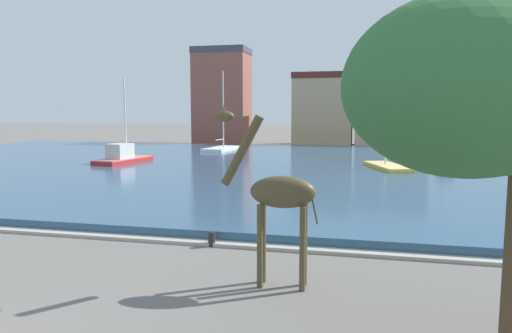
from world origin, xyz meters
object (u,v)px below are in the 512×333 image
at_px(giraffe_statue, 277,195).
at_px(sailboat_grey, 443,154).
at_px(mooring_bollard, 212,239).
at_px(sailboat_white, 224,150).
at_px(sailboat_yellow, 384,168).
at_px(sailboat_red, 126,159).

xyz_separation_m(giraffe_statue, sailboat_grey, (9.02, 32.50, -1.71)).
bearing_deg(mooring_bollard, sailboat_white, 106.17).
xyz_separation_m(giraffe_statue, mooring_bollard, (-2.77, 3.02, -2.14)).
bearing_deg(giraffe_statue, sailboat_yellow, 81.25).
distance_m(giraffe_statue, sailboat_white, 38.21).
distance_m(giraffe_statue, mooring_bollard, 4.62).
bearing_deg(sailboat_yellow, sailboat_red, -177.18).
relative_size(sailboat_red, sailboat_grey, 0.82).
height_order(sailboat_red, sailboat_yellow, sailboat_red).
height_order(giraffe_statue, sailboat_grey, sailboat_grey).
bearing_deg(sailboat_white, sailboat_yellow, -37.84).
relative_size(sailboat_red, sailboat_yellow, 1.12).
bearing_deg(sailboat_red, sailboat_yellow, 2.82).
bearing_deg(sailboat_yellow, sailboat_white, 142.16).
relative_size(sailboat_yellow, sailboat_white, 0.74).
bearing_deg(sailboat_white, giraffe_statue, -71.11).
height_order(sailboat_red, sailboat_white, sailboat_white).
xyz_separation_m(sailboat_grey, mooring_bollard, (-11.79, -29.48, -0.43)).
bearing_deg(giraffe_statue, sailboat_red, 126.10).
distance_m(sailboat_red, sailboat_yellow, 20.21).
bearing_deg(sailboat_red, giraffe_statue, -53.90).
height_order(giraffe_statue, mooring_bollard, giraffe_statue).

